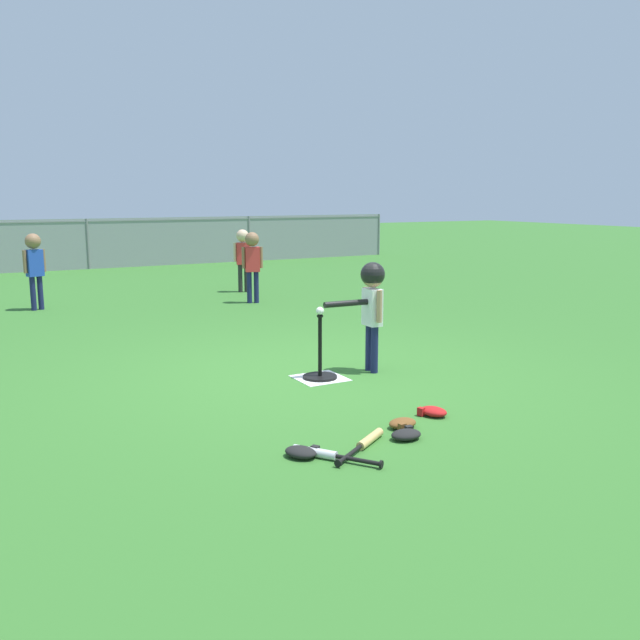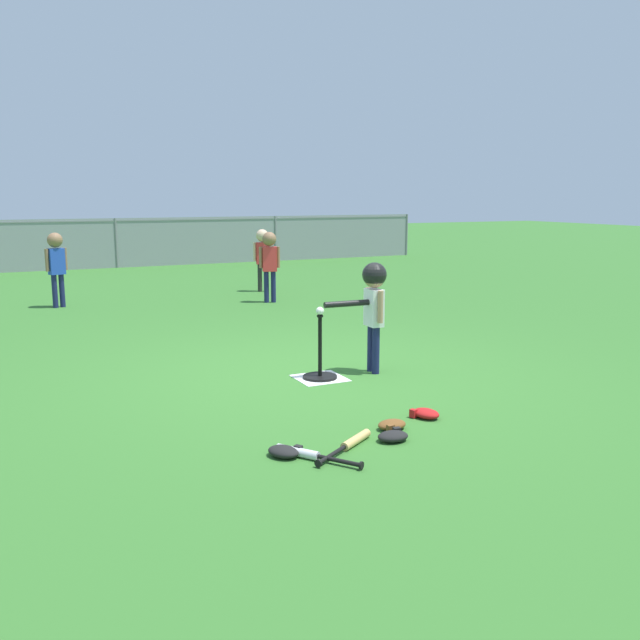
# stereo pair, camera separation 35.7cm
# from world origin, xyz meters

# --- Properties ---
(ground_plane) EXTENTS (60.00, 60.00, 0.00)m
(ground_plane) POSITION_xyz_m (0.00, 0.00, 0.00)
(ground_plane) COLOR #336B28
(home_plate) EXTENTS (0.44, 0.44, 0.01)m
(home_plate) POSITION_xyz_m (0.01, -0.15, 0.00)
(home_plate) COLOR white
(home_plate) RESTS_ON ground_plane
(batting_tee) EXTENTS (0.32, 0.32, 0.60)m
(batting_tee) POSITION_xyz_m (0.01, -0.15, 0.09)
(batting_tee) COLOR black
(batting_tee) RESTS_ON ground_plane
(baseball_on_tee) EXTENTS (0.07, 0.07, 0.07)m
(baseball_on_tee) POSITION_xyz_m (0.01, -0.15, 0.63)
(baseball_on_tee) COLOR white
(baseball_on_tee) RESTS_ON batting_tee
(batter_child) EXTENTS (0.63, 0.30, 1.06)m
(batter_child) POSITION_xyz_m (0.56, -0.17, 0.75)
(batter_child) COLOR #191E4C
(batter_child) RESTS_ON ground_plane
(fielder_deep_right) EXTENTS (0.32, 0.22, 1.11)m
(fielder_deep_right) POSITION_xyz_m (1.28, 4.32, 0.72)
(fielder_deep_right) COLOR #191E4C
(fielder_deep_right) RESTS_ON ground_plane
(fielder_deep_left) EXTENTS (0.32, 0.22, 1.13)m
(fielder_deep_left) POSITION_xyz_m (-1.78, 5.24, 0.73)
(fielder_deep_left) COLOR #191E4C
(fielder_deep_left) RESTS_ON ground_plane
(fielder_near_right) EXTENTS (0.31, 0.22, 1.09)m
(fielder_near_right) POSITION_xyz_m (1.63, 5.53, 0.70)
(fielder_near_right) COLOR #262626
(fielder_near_right) RESTS_ON ground_plane
(spare_bat_silver) EXTENTS (0.40, 0.54, 0.06)m
(spare_bat_silver) POSITION_xyz_m (-0.92, -1.88, 0.03)
(spare_bat_silver) COLOR silver
(spare_bat_silver) RESTS_ON ground_plane
(spare_bat_wood) EXTENTS (0.58, 0.40, 0.06)m
(spare_bat_wood) POSITION_xyz_m (-0.56, -1.83, 0.03)
(spare_bat_wood) COLOR #DBB266
(spare_bat_wood) RESTS_ON ground_plane
(glove_by_plate) EXTENTS (0.25, 0.27, 0.07)m
(glove_by_plate) POSITION_xyz_m (-1.04, -1.79, 0.04)
(glove_by_plate) COLOR black
(glove_by_plate) RESTS_ON ground_plane
(glove_near_bats) EXTENTS (0.23, 0.19, 0.07)m
(glove_near_bats) POSITION_xyz_m (-0.13, -1.65, 0.04)
(glove_near_bats) COLOR brown
(glove_near_bats) RESTS_ON ground_plane
(glove_tossed_aside) EXTENTS (0.22, 0.26, 0.07)m
(glove_tossed_aside) POSITION_xyz_m (0.24, -1.53, 0.04)
(glove_tossed_aside) COLOR #B21919
(glove_tossed_aside) RESTS_ON ground_plane
(glove_outfield_drop) EXTENTS (0.23, 0.18, 0.07)m
(glove_outfield_drop) POSITION_xyz_m (-0.25, -1.85, 0.04)
(glove_outfield_drop) COLOR black
(glove_outfield_drop) RESTS_ON ground_plane
(outfield_fence) EXTENTS (16.06, 0.06, 1.15)m
(outfield_fence) POSITION_xyz_m (0.00, 10.80, 0.62)
(outfield_fence) COLOR slate
(outfield_fence) RESTS_ON ground_plane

